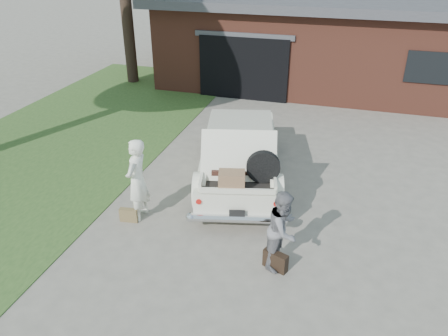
# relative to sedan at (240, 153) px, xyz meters

# --- Properties ---
(ground) EXTENTS (90.00, 90.00, 0.00)m
(ground) POSITION_rel_sedan_xyz_m (0.08, -2.18, -0.69)
(ground) COLOR gray
(ground) RESTS_ON ground
(grass_strip) EXTENTS (6.00, 16.00, 0.02)m
(grass_strip) POSITION_rel_sedan_xyz_m (-5.42, 0.82, -0.68)
(grass_strip) COLOR #2D4C1E
(grass_strip) RESTS_ON ground
(house) EXTENTS (12.80, 7.80, 3.30)m
(house) POSITION_rel_sedan_xyz_m (1.06, 9.29, 0.99)
(house) COLOR brown
(house) RESTS_ON ground
(sedan) EXTENTS (2.83, 4.94, 1.78)m
(sedan) POSITION_rel_sedan_xyz_m (0.00, 0.00, 0.00)
(sedan) COLOR white
(sedan) RESTS_ON ground
(woman_left) EXTENTS (0.42, 0.65, 1.77)m
(woman_left) POSITION_rel_sedan_xyz_m (-1.56, -2.19, 0.20)
(woman_left) COLOR white
(woman_left) RESTS_ON ground
(woman_right) EXTENTS (0.74, 0.85, 1.49)m
(woman_right) POSITION_rel_sedan_xyz_m (1.52, -2.82, 0.06)
(woman_right) COLOR slate
(woman_right) RESTS_ON ground
(suitcase_left) EXTENTS (0.39, 0.16, 0.29)m
(suitcase_left) POSITION_rel_sedan_xyz_m (-1.72, -2.40, -0.54)
(suitcase_left) COLOR olive
(suitcase_left) RESTS_ON ground
(suitcase_right) EXTENTS (0.47, 0.30, 0.35)m
(suitcase_right) POSITION_rel_sedan_xyz_m (1.45, -2.98, -0.51)
(suitcase_right) COLOR black
(suitcase_right) RESTS_ON ground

